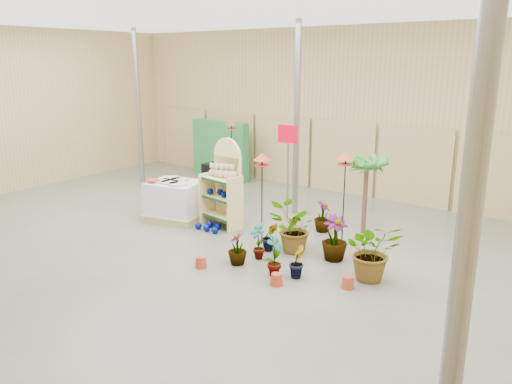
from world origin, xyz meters
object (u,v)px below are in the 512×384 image
(pallet_stack, at_px, (175,201))
(potted_plant_2, at_px, (292,229))
(display_shelf, at_px, (225,187))
(bird_table_front, at_px, (262,160))

(pallet_stack, height_order, potted_plant_2, potted_plant_2)
(display_shelf, distance_m, potted_plant_2, 2.16)
(potted_plant_2, bearing_deg, display_shelf, 167.00)
(pallet_stack, bearing_deg, potted_plant_2, -15.83)
(pallet_stack, height_order, bird_table_front, bird_table_front)
(bird_table_front, bearing_deg, pallet_stack, 177.24)
(bird_table_front, distance_m, potted_plant_2, 1.45)
(display_shelf, distance_m, pallet_stack, 1.36)
(display_shelf, xyz_separation_m, bird_table_front, (1.32, -0.45, 0.83))
(potted_plant_2, bearing_deg, bird_table_front, 178.19)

